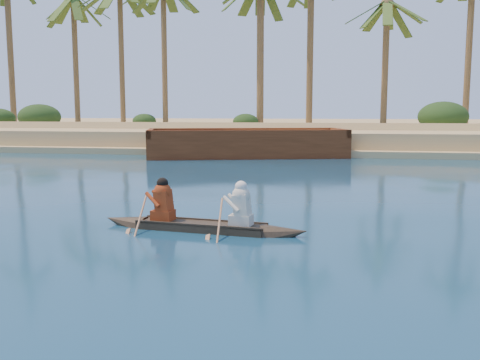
# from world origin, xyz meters

# --- Properties ---
(ground) EXTENTS (160.00, 160.00, 0.00)m
(ground) POSITION_xyz_m (0.00, 0.00, 0.00)
(ground) COLOR #0B3447
(ground) RESTS_ON ground
(sandy_embankment) EXTENTS (150.00, 51.00, 1.50)m
(sandy_embankment) POSITION_xyz_m (0.00, 46.89, 0.53)
(sandy_embankment) COLOR tan
(sandy_embankment) RESTS_ON ground
(palm_grove) EXTENTS (110.00, 14.00, 16.00)m
(palm_grove) POSITION_xyz_m (0.00, 35.00, 8.00)
(palm_grove) COLOR #35511C
(palm_grove) RESTS_ON ground
(shrub_cluster) EXTENTS (100.00, 6.00, 2.40)m
(shrub_cluster) POSITION_xyz_m (0.00, 31.50, 1.20)
(shrub_cluster) COLOR #1D3212
(shrub_cluster) RESTS_ON ground
(canoe) EXTENTS (4.75, 1.21, 1.30)m
(canoe) POSITION_xyz_m (-4.29, 3.46, 0.25)
(canoe) COLOR #362A1D
(canoe) RESTS_ON ground
(barge_mid) EXTENTS (11.55, 6.52, 1.83)m
(barge_mid) POSITION_xyz_m (-6.32, 22.00, 0.64)
(barge_mid) COLOR brown
(barge_mid) RESTS_ON ground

